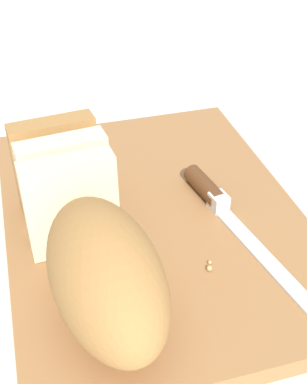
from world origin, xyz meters
name	(u,v)px	position (x,y,z in m)	size (l,w,h in m)	color
ground_plane	(154,228)	(0.00, 0.00, 0.00)	(3.00, 3.00, 0.00)	silver
cutting_board	(154,221)	(0.00, 0.00, 0.01)	(0.42, 0.31, 0.02)	#9E6B3D
bread_loaf	(91,243)	(-0.08, 0.08, 0.07)	(0.28, 0.11, 0.10)	#A8753D
bread_knife	(224,209)	(-0.02, -0.07, 0.03)	(0.29, 0.06, 0.02)	silver
crumb_near_knife	(210,262)	(-0.09, -0.03, 0.02)	(0.00, 0.00, 0.00)	tan
crumb_near_loaf	(147,250)	(-0.05, 0.02, 0.02)	(0.00, 0.00, 0.00)	tan
crumb_stray_left	(209,268)	(-0.10, -0.03, 0.02)	(0.01, 0.01, 0.01)	tan
crumb_stray_right	(113,249)	(-0.05, 0.06, 0.02)	(0.01, 0.01, 0.01)	tan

